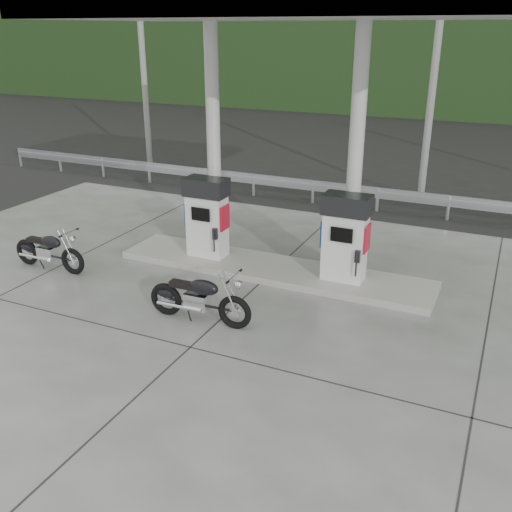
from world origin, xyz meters
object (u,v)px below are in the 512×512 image
at_px(gas_pump_right, 345,238).
at_px(motorcycle_right, 199,299).
at_px(gas_pump_left, 207,217).
at_px(motorcycle_left, 49,251).

relative_size(gas_pump_right, motorcycle_right, 0.95).
distance_m(gas_pump_left, motorcycle_left, 3.57).
xyz_separation_m(gas_pump_right, motorcycle_right, (-1.92, -2.61, -0.60)).
bearing_deg(gas_pump_right, motorcycle_right, -126.32).
bearing_deg(gas_pump_left, gas_pump_right, 0.00).
height_order(gas_pump_right, motorcycle_right, gas_pump_right).
bearing_deg(motorcycle_right, motorcycle_left, 167.99).
bearing_deg(gas_pump_right, gas_pump_left, 180.00).
distance_m(gas_pump_right, motorcycle_left, 6.48).
xyz_separation_m(gas_pump_right, motorcycle_left, (-6.17, -1.88, -0.63)).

